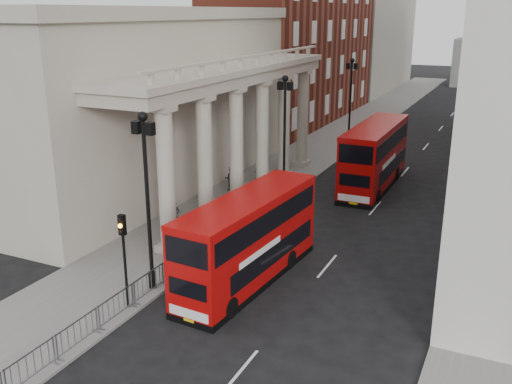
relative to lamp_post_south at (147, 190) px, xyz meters
name	(u,v)px	position (x,y,z in m)	size (l,w,h in m)	color
ground	(108,334)	(0.60, -4.00, -4.91)	(260.00, 260.00, 0.00)	black
sidewalk_west	(302,159)	(-2.40, 26.00, -4.85)	(6.00, 140.00, 0.12)	slate
sidewalk_east	(504,182)	(14.10, 26.00, -4.85)	(3.00, 140.00, 0.12)	slate
kerb	(334,163)	(0.55, 26.00, -4.84)	(0.20, 140.00, 0.14)	slate
portico_building	(148,106)	(-9.90, 14.00, 1.09)	(9.00, 28.00, 12.00)	#A89F8D
brick_building	(299,25)	(-9.90, 44.00, 6.09)	(9.00, 32.00, 22.00)	maroon
west_building_far	(369,27)	(-9.90, 76.00, 5.09)	(9.00, 30.00, 20.00)	#A89F8D
lamp_post_south	(147,190)	(0.00, 0.00, 0.00)	(1.05, 0.44, 8.32)	black
lamp_post_mid	(285,127)	(0.00, 16.00, 0.00)	(1.05, 0.44, 8.32)	black
lamp_post_north	(350,97)	(0.00, 32.00, 0.00)	(1.05, 0.44, 8.32)	black
traffic_light	(123,244)	(0.10, -2.02, -1.80)	(0.28, 0.33, 4.30)	black
crowd_barriers	(133,294)	(0.25, -1.77, -4.24)	(0.50, 18.75, 1.10)	gray
bus_near	(249,238)	(3.67, 2.79, -2.68)	(3.14, 10.05, 4.27)	#AB0807
bus_far	(375,155)	(5.23, 20.77, -2.47)	(2.70, 10.84, 4.67)	#A60807
pedestrian_a	(175,216)	(-3.08, 6.67, -3.89)	(0.66, 0.43, 1.80)	black
pedestrian_b	(230,179)	(-3.81, 15.13, -3.93)	(0.84, 0.66, 1.73)	black
pedestrian_c	(260,169)	(-2.96, 18.42, -3.93)	(0.84, 0.55, 1.72)	black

